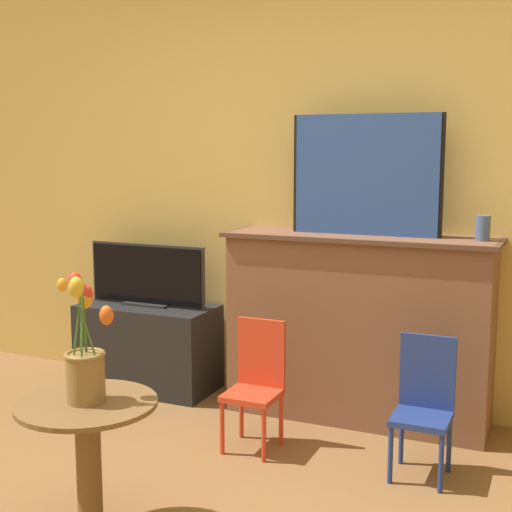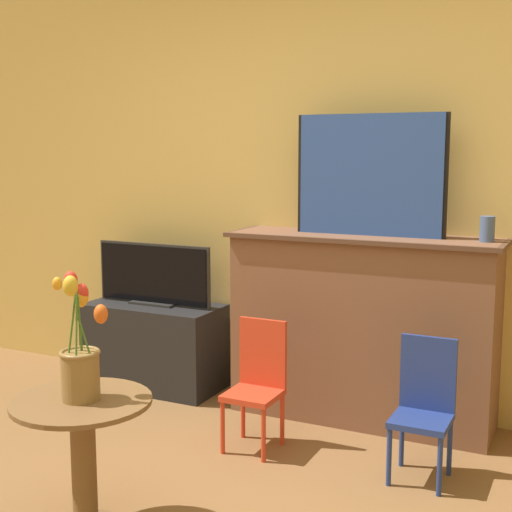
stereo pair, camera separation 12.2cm
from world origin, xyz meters
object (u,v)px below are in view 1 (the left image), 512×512
painting (366,175)px  tv_monitor (147,276)px  chair_red (256,379)px  chair_blue (424,401)px  vase_tulips (85,358)px

painting → tv_monitor: size_ratio=1.03×
tv_monitor → chair_red: size_ratio=1.24×
chair_red → chair_blue: size_ratio=1.00×
painting → chair_red: 1.28m
painting → chair_blue: (0.47, -0.58, -1.05)m
chair_blue → chair_red: bearing=-178.3°
painting → chair_blue: 1.29m
tv_monitor → chair_blue: (1.89, -0.55, -0.38)m
chair_red → chair_blue: (0.87, 0.03, 0.00)m
tv_monitor → vase_tulips: 1.83m
painting → vase_tulips: (-0.65, -1.69, -0.67)m
tv_monitor → vase_tulips: vase_tulips is taller
chair_blue → vase_tulips: (-1.12, -1.11, 0.38)m
tv_monitor → chair_red: 1.23m
vase_tulips → tv_monitor: bearing=114.9°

